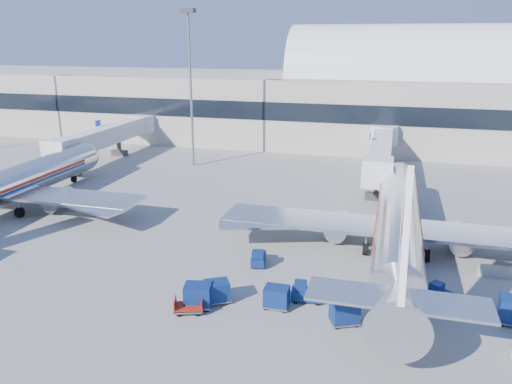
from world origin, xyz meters
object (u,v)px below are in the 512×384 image
(jetbridge_mid, at_px, (111,134))
(mast_west, at_px, (190,66))
(tug_lead, at_px, (306,292))
(jetbridge_near, at_px, (381,149))
(cart_train_c, at_px, (198,295))
(airliner_main, at_px, (398,223))
(cart_train_b, at_px, (217,291))
(cart_open_red, at_px, (189,308))
(cart_solo_near, at_px, (345,312))
(tug_right, at_px, (441,294))
(barrier_near, at_px, (497,272))
(tug_left, at_px, (258,258))
(airliner_mid, at_px, (3,187))
(cart_train_a, at_px, (277,297))

(jetbridge_mid, xyz_separation_m, mast_west, (14.40, -0.81, 10.86))
(tug_lead, bearing_deg, mast_west, 117.01)
(jetbridge_near, relative_size, cart_train_c, 12.03)
(jetbridge_near, xyz_separation_m, cart_train_c, (-11.27, -39.79, -2.99))
(airliner_main, bearing_deg, cart_train_b, -135.39)
(mast_west, relative_size, cart_open_red, 9.68)
(airliner_main, relative_size, jetbridge_near, 1.35)
(jetbridge_near, relative_size, cart_solo_near, 11.85)
(jetbridge_near, xyz_separation_m, jetbridge_mid, (-42.00, 0.00, 0.00))
(tug_right, distance_m, cart_train_b, 16.49)
(tug_lead, xyz_separation_m, cart_train_c, (-7.33, -2.94, 0.25))
(cart_open_red, bearing_deg, barrier_near, 10.35)
(airliner_main, relative_size, tug_lead, 15.33)
(cart_open_red, bearing_deg, tug_left, 54.95)
(tug_left, bearing_deg, jetbridge_near, -24.97)
(mast_west, bearing_deg, cart_solo_near, -55.16)
(airliner_main, xyz_separation_m, cart_solo_near, (-3.28, -12.90, -2.04))
(barrier_near, bearing_deg, mast_west, 143.62)
(cart_train_c, distance_m, cart_solo_near, 10.41)
(tug_lead, xyz_separation_m, cart_open_red, (-7.67, -3.81, -0.30))
(cart_solo_near, xyz_separation_m, cart_open_red, (-10.73, -1.47, -0.50))
(tug_right, relative_size, cart_train_c, 1.02)
(tug_lead, bearing_deg, airliner_mid, 157.24)
(jetbridge_mid, distance_m, cart_solo_near, 56.90)
(tug_lead, height_order, cart_train_c, cart_train_c)
(cart_solo_near, bearing_deg, jetbridge_near, 63.47)
(jetbridge_mid, bearing_deg, cart_solo_near, -43.63)
(airliner_mid, distance_m, cart_train_c, 31.44)
(jetbridge_near, bearing_deg, cart_train_a, -98.58)
(jetbridge_mid, height_order, tug_lead, jetbridge_mid)
(tug_right, relative_size, cart_solo_near, 1.00)
(jetbridge_mid, distance_m, cart_train_b, 50.21)
(jetbridge_mid, relative_size, tug_right, 11.84)
(airliner_mid, relative_size, cart_open_red, 15.95)
(airliner_main, relative_size, tug_right, 16.04)
(tug_lead, bearing_deg, jetbridge_near, 77.63)
(cart_train_c, height_order, cart_solo_near, cart_train_c)
(jetbridge_mid, bearing_deg, cart_train_b, -50.62)
(tug_lead, height_order, cart_train_a, cart_train_a)
(tug_lead, xyz_separation_m, tug_right, (9.60, 2.59, -0.07))
(tug_left, bearing_deg, tug_right, -108.58)
(tug_right, distance_m, cart_train_a, 12.17)
(cart_train_a, bearing_deg, jetbridge_mid, 132.88)
(airliner_mid, bearing_deg, jetbridge_mid, 95.22)
(airliner_main, height_order, barrier_near, airliner_main)
(cart_open_red, bearing_deg, mast_west, 93.88)
(mast_west, distance_m, tug_lead, 45.37)
(mast_west, distance_m, cart_train_a, 45.61)
(cart_train_b, bearing_deg, jetbridge_mid, 98.91)
(cart_train_a, distance_m, cart_open_red, 6.28)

